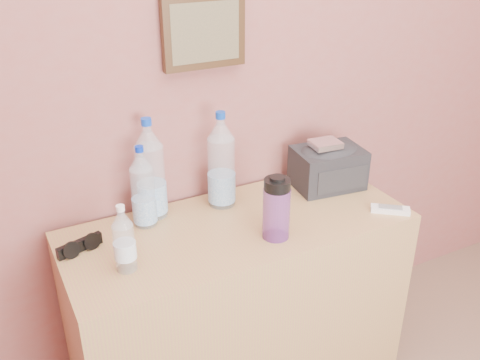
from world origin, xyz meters
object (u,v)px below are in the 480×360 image
pet_large_a (143,191)px  toiletry_bag (328,165)px  nalgene_bottle (276,208)px  pet_large_b (151,174)px  pet_small (124,242)px  foil_packet (325,144)px  ac_remote (390,210)px  sunglasses (80,246)px  dresser (239,309)px  pet_large_c (221,165)px

pet_large_a → toiletry_bag: 0.75m
nalgene_bottle → pet_large_b: bearing=133.9°
pet_large_a → pet_small: size_ratio=1.33×
pet_small → foil_packet: 0.88m
ac_remote → pet_small: bearing=-148.1°
sunglasses → ac_remote: (1.07, -0.27, -0.01)m
pet_large_a → toiletry_bag: pet_large_a is taller
ac_remote → sunglasses: bearing=-156.1°
sunglasses → ac_remote: 1.11m
dresser → foil_packet: size_ratio=11.21×
dresser → sunglasses: 0.68m
pet_large_b → nalgene_bottle: (0.32, -0.33, -0.05)m
pet_small → pet_large_c: bearing=28.3°
pet_large_c → pet_large_b: bearing=170.9°
dresser → nalgene_bottle: (0.08, -0.13, 0.50)m
dresser → toiletry_bag: (0.45, 0.10, 0.48)m
dresser → pet_large_c: (0.01, 0.16, 0.55)m
pet_large_a → pet_large_c: 0.30m
toiletry_bag → foil_packet: foil_packet is taller
nalgene_bottle → sunglasses: nalgene_bottle is taller
toiletry_bag → pet_small: bearing=-161.6°
pet_large_a → nalgene_bottle: bearing=-37.8°
pet_large_c → pet_large_a: bearing=-178.8°
pet_large_c → ac_remote: size_ratio=2.61×
pet_large_a → toiletry_bag: (0.74, -0.05, -0.04)m
pet_large_c → sunglasses: size_ratio=2.35×
pet_large_a → pet_large_b: (0.05, 0.05, 0.03)m
dresser → foil_packet: bearing=12.0°
pet_large_a → foil_packet: 0.72m
nalgene_bottle → ac_remote: nalgene_bottle is taller
pet_large_c → nalgene_bottle: (0.06, -0.29, -0.05)m
pet_small → toiletry_bag: bearing=11.4°
pet_large_b → ac_remote: bearing=-26.3°
pet_large_a → pet_large_b: 0.07m
pet_large_b → foil_packet: bearing=-9.5°
nalgene_bottle → sunglasses: (-0.61, 0.22, -0.09)m
pet_large_b → toiletry_bag: size_ratio=1.41×
pet_small → nalgene_bottle: size_ratio=0.99×
foil_packet → ac_remote: bearing=-67.8°
pet_large_b → pet_large_c: (0.26, -0.04, -0.00)m
pet_large_c → foil_packet: 0.42m
pet_large_b → pet_large_c: bearing=-9.1°
pet_small → ac_remote: 0.98m
dresser → ac_remote: 0.69m
pet_large_b → nalgene_bottle: 0.46m
pet_small → nalgene_bottle: nalgene_bottle is taller
pet_large_c → ac_remote: pet_large_c is taller
pet_large_c → foil_packet: (0.41, -0.07, 0.03)m
pet_large_a → sunglasses: 0.28m
foil_packet → nalgene_bottle: bearing=-147.8°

